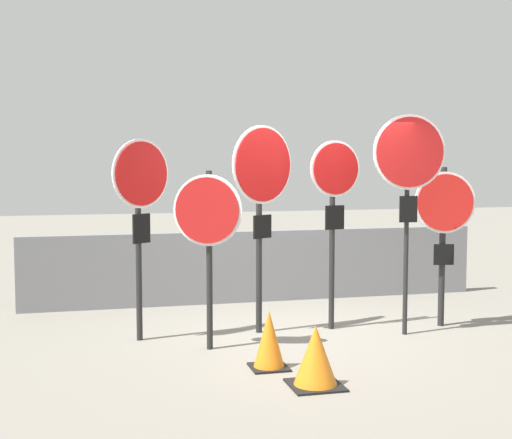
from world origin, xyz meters
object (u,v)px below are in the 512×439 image
object	(u,v)px
stop_sign_2	(262,184)
stop_sign_3	(334,194)
stop_sign_0	(140,196)
traffic_cone_1	(269,340)
stop_sign_4	(409,168)
stop_sign_5	(444,218)
traffic_cone_0	(316,356)
stop_sign_1	(208,223)

from	to	relation	value
stop_sign_2	stop_sign_3	size ratio (longest dim) A/B	1.07
stop_sign_0	traffic_cone_1	size ratio (longest dim) A/B	3.94
stop_sign_0	stop_sign_2	size ratio (longest dim) A/B	0.93
stop_sign_3	stop_sign_4	world-z (taller)	stop_sign_4
stop_sign_3	traffic_cone_1	world-z (taller)	stop_sign_3
stop_sign_2	stop_sign_5	size ratio (longest dim) A/B	1.25
stop_sign_2	stop_sign_4	xyz separation A→B (m)	(1.63, -0.52, 0.18)
stop_sign_3	stop_sign_4	xyz separation A→B (m)	(0.74, -0.49, 0.31)
stop_sign_0	stop_sign_2	distance (m)	1.43
stop_sign_3	traffic_cone_0	world-z (taller)	stop_sign_3
stop_sign_5	traffic_cone_1	xyz separation A→B (m)	(-2.55, -1.20, -1.06)
stop_sign_2	stop_sign_0	bearing A→B (deg)	152.55
stop_sign_3	stop_sign_4	bearing A→B (deg)	-44.67
stop_sign_3	traffic_cone_0	distance (m)	2.63
stop_sign_5	traffic_cone_1	size ratio (longest dim) A/B	3.39
stop_sign_0	traffic_cone_1	xyz separation A→B (m)	(1.13, -1.40, -1.38)
stop_sign_1	traffic_cone_1	distance (m)	1.45
stop_sign_0	traffic_cone_0	distance (m)	2.84
stop_sign_4	traffic_cone_0	distance (m)	2.83
stop_sign_4	traffic_cone_0	size ratio (longest dim) A/B	4.57
traffic_cone_0	stop_sign_3	bearing A→B (deg)	65.74
stop_sign_3	traffic_cone_1	distance (m)	2.28
stop_sign_3	traffic_cone_0	size ratio (longest dim) A/B	4.06
stop_sign_0	traffic_cone_1	world-z (taller)	stop_sign_0
stop_sign_2	stop_sign_3	distance (m)	0.90
stop_sign_1	stop_sign_4	distance (m)	2.45
stop_sign_1	stop_sign_0	bearing A→B (deg)	166.81
stop_sign_1	stop_sign_2	xyz separation A→B (m)	(0.76, 0.61, 0.39)
traffic_cone_1	traffic_cone_0	bearing A→B (deg)	-67.81
stop_sign_5	stop_sign_4	bearing A→B (deg)	-143.99
stop_sign_2	stop_sign_5	xyz separation A→B (m)	(2.26, -0.22, -0.43)
stop_sign_2	traffic_cone_0	size ratio (longest dim) A/B	4.36
stop_sign_2	stop_sign_4	distance (m)	1.72
stop_sign_2	traffic_cone_1	distance (m)	2.08
stop_sign_5	traffic_cone_0	bearing A→B (deg)	-130.54
stop_sign_2	traffic_cone_1	size ratio (longest dim) A/B	4.23
stop_sign_4	traffic_cone_1	xyz separation A→B (m)	(-1.92, -0.90, -1.68)
stop_sign_4	stop_sign_5	distance (m)	0.93
stop_sign_0	traffic_cone_1	distance (m)	2.26
stop_sign_3	stop_sign_4	size ratio (longest dim) A/B	0.89
stop_sign_4	traffic_cone_0	xyz separation A→B (m)	(-1.65, -1.55, -1.69)
stop_sign_3	stop_sign_5	bearing A→B (deg)	-18.88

